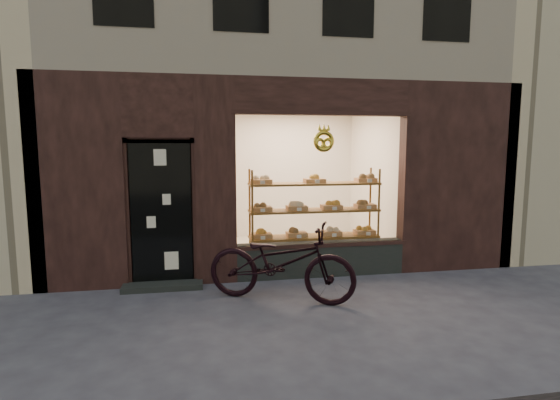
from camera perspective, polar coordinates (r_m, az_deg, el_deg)
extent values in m
plane|color=#383740|center=(5.16, 6.86, -16.82)|extent=(90.00, 90.00, 0.00)
cube|color=black|center=(7.11, 5.31, -7.65)|extent=(2.70, 0.25, 0.55)
cube|color=black|center=(6.65, -15.23, -1.65)|extent=(0.90, 0.04, 2.15)
cube|color=black|center=(6.74, -15.04, -10.80)|extent=(1.15, 0.35, 0.08)
torus|color=yellow|center=(6.78, 5.74, 7.64)|extent=(0.33, 0.07, 0.33)
cube|color=brown|center=(7.57, 4.42, -8.49)|extent=(2.20, 0.45, 0.04)
cube|color=brown|center=(7.45, 4.45, -4.79)|extent=(2.20, 0.45, 0.03)
cube|color=brown|center=(7.37, 4.49, -1.36)|extent=(2.20, 0.45, 0.04)
cube|color=brown|center=(7.31, 4.52, 2.13)|extent=(2.20, 0.45, 0.04)
cylinder|color=brown|center=(7.01, -3.62, -3.04)|extent=(0.04, 0.04, 1.70)
cylinder|color=brown|center=(7.55, 12.74, -2.46)|extent=(0.04, 0.04, 1.70)
cylinder|color=brown|center=(7.39, -3.97, -2.51)|extent=(0.04, 0.04, 1.70)
cylinder|color=brown|center=(7.91, 11.64, -2.00)|extent=(0.04, 0.04, 1.70)
cube|color=olive|center=(7.26, -2.45, -4.66)|extent=(0.34, 0.24, 0.07)
sphere|color=#AD6C1D|center=(7.25, -2.45, -4.00)|extent=(0.11, 0.11, 0.11)
cube|color=white|center=(7.08, -2.24, -4.96)|extent=(0.07, 0.01, 0.05)
cube|color=olive|center=(7.37, 2.19, -4.49)|extent=(0.34, 0.24, 0.07)
sphere|color=#4D341E|center=(7.35, 2.20, -3.84)|extent=(0.11, 0.11, 0.11)
cube|color=white|center=(7.19, 2.51, -4.78)|extent=(0.08, 0.01, 0.05)
cube|color=olive|center=(7.52, 6.68, -4.29)|extent=(0.34, 0.24, 0.07)
sphere|color=beige|center=(7.50, 6.68, -3.66)|extent=(0.11, 0.11, 0.11)
cube|color=white|center=(7.34, 7.10, -4.57)|extent=(0.07, 0.01, 0.05)
cube|color=olive|center=(7.71, 10.95, -4.09)|extent=(0.34, 0.24, 0.07)
sphere|color=#AD6C1D|center=(7.70, 10.97, -3.46)|extent=(0.11, 0.11, 0.11)
cube|color=white|center=(7.54, 11.46, -4.35)|extent=(0.08, 0.01, 0.05)
cube|color=olive|center=(7.18, -2.47, -1.14)|extent=(0.34, 0.24, 0.07)
sphere|color=#4D341E|center=(7.17, -2.47, -0.47)|extent=(0.11, 0.11, 0.11)
cube|color=white|center=(7.00, -2.26, -1.36)|extent=(0.07, 0.01, 0.06)
cube|color=olive|center=(7.29, 2.21, -1.02)|extent=(0.34, 0.24, 0.07)
sphere|color=beige|center=(7.28, 2.21, -0.36)|extent=(0.11, 0.11, 0.11)
cube|color=white|center=(7.11, 2.53, -1.23)|extent=(0.08, 0.01, 0.06)
cube|color=olive|center=(7.44, 6.73, -0.90)|extent=(0.34, 0.24, 0.07)
sphere|color=#AD6C1D|center=(7.43, 6.74, -0.25)|extent=(0.11, 0.11, 0.11)
cube|color=white|center=(7.27, 7.15, -1.10)|extent=(0.07, 0.01, 0.06)
cube|color=olive|center=(7.64, 11.03, -0.77)|extent=(0.34, 0.24, 0.07)
sphere|color=#4D341E|center=(7.63, 11.05, -0.14)|extent=(0.11, 0.11, 0.11)
cube|color=white|center=(7.47, 11.55, -0.97)|extent=(0.08, 0.01, 0.06)
cube|color=olive|center=(7.13, -2.49, 2.44)|extent=(0.34, 0.24, 0.07)
sphere|color=beige|center=(7.13, -2.49, 3.12)|extent=(0.11, 0.11, 0.11)
cube|color=white|center=(6.95, -2.28, 2.31)|extent=(0.07, 0.01, 0.06)
cube|color=olive|center=(7.31, 4.53, 2.53)|extent=(0.34, 0.24, 0.07)
sphere|color=#AD6C1D|center=(7.30, 4.53, 3.20)|extent=(0.11, 0.11, 0.11)
cube|color=white|center=(7.13, 4.91, 2.41)|extent=(0.07, 0.01, 0.06)
cube|color=olive|center=(7.59, 11.12, 2.59)|extent=(0.34, 0.24, 0.07)
sphere|color=#4D341E|center=(7.58, 11.13, 3.23)|extent=(0.11, 0.11, 0.11)
cube|color=white|center=(7.42, 11.64, 2.48)|extent=(0.08, 0.01, 0.06)
imported|color=black|center=(5.91, 0.11, -8.12)|extent=(2.13, 1.49, 1.06)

